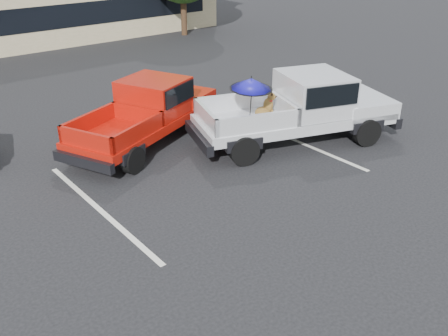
{
  "coord_description": "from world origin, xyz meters",
  "views": [
    {
      "loc": [
        -6.7,
        -6.79,
        5.53
      ],
      "look_at": [
        -1.32,
        -0.15,
        1.3
      ],
      "focal_mm": 40.0,
      "sensor_mm": 36.0,
      "label": 1
    }
  ],
  "objects": [
    {
      "name": "ground",
      "position": [
        0.0,
        0.0,
        0.0
      ],
      "size": [
        90.0,
        90.0,
        0.0
      ],
      "primitive_type": "plane",
      "color": "black",
      "rests_on": "ground"
    },
    {
      "name": "silver_pickup",
      "position": [
        3.21,
        1.89,
        1.05
      ],
      "size": [
        6.02,
        3.73,
        2.06
      ],
      "rotation": [
        0.0,
        0.0,
        -0.34
      ],
      "color": "black",
      "rests_on": "ground"
    },
    {
      "name": "stripe_left",
      "position": [
        -3.0,
        2.0,
        0.0
      ],
      "size": [
        0.12,
        5.0,
        0.01
      ],
      "primitive_type": "cube",
      "color": "silver",
      "rests_on": "ground"
    },
    {
      "name": "stripe_right",
      "position": [
        3.0,
        2.0,
        0.0
      ],
      "size": [
        0.12,
        5.0,
        0.01
      ],
      "primitive_type": "cube",
      "color": "silver",
      "rests_on": "ground"
    },
    {
      "name": "red_pickup",
      "position": [
        -0.02,
        4.63,
        0.92
      ],
      "size": [
        5.4,
        3.62,
        1.69
      ],
      "rotation": [
        0.0,
        0.0,
        0.4
      ],
      "color": "black",
      "rests_on": "ground"
    }
  ]
}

